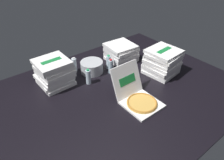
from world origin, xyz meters
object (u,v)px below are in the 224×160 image
ice_bucket (92,67)px  water_bottle_4 (111,66)px  open_pizza_box (138,97)px  pizza_stack_left_far (54,72)px  water_bottle_2 (108,62)px  water_bottle_3 (72,71)px  pizza_stack_left_near (162,62)px  water_bottle_0 (74,65)px  water_bottle_1 (88,77)px  pizza_stack_left_mid (121,52)px

ice_bucket → water_bottle_4: (0.20, -0.18, 0.02)m
open_pizza_box → pizza_stack_left_far: bearing=122.0°
water_bottle_2 → water_bottle_3: same height
open_pizza_box → pizza_stack_left_far: size_ratio=1.27×
open_pizza_box → water_bottle_2: (0.20, 0.82, 0.03)m
pizza_stack_left_near → pizza_stack_left_far: same height
pizza_stack_left_far → ice_bucket: pizza_stack_left_far is taller
open_pizza_box → pizza_stack_left_far: (-0.59, 0.95, 0.10)m
water_bottle_3 → water_bottle_4: size_ratio=1.00×
water_bottle_0 → water_bottle_2: size_ratio=1.00×
open_pizza_box → water_bottle_1: size_ratio=2.58×
water_bottle_0 → water_bottle_3: 0.17m
open_pizza_box → water_bottle_4: bearing=78.1°
water_bottle_3 → ice_bucket: bearing=-8.8°
ice_bucket → water_bottle_1: water_bottle_1 is taller
pizza_stack_left_near → water_bottle_2: size_ratio=2.16×
open_pizza_box → pizza_stack_left_near: open_pizza_box is taller
water_bottle_1 → water_bottle_3: (-0.11, 0.25, 0.00)m
water_bottle_0 → water_bottle_4: size_ratio=1.00×
pizza_stack_left_near → pizza_stack_left_mid: 0.67m
pizza_stack_left_mid → water_bottle_1: 0.78m
water_bottle_2 → ice_bucket: bearing=164.1°
ice_bucket → water_bottle_1: size_ratio=1.47×
water_bottle_2 → pizza_stack_left_near: bearing=-47.1°
ice_bucket → water_bottle_0: (-0.18, 0.18, 0.02)m
water_bottle_0 → water_bottle_3: bearing=-132.5°
water_bottle_0 → water_bottle_3: same height
ice_bucket → water_bottle_0: 0.25m
pizza_stack_left_far → ice_bucket: bearing=-6.4°
open_pizza_box → water_bottle_2: 0.84m
pizza_stack_left_mid → water_bottle_0: (-0.74, 0.17, -0.03)m
open_pizza_box → water_bottle_3: bearing=110.6°
pizza_stack_left_near → pizza_stack_left_mid: (-0.22, 0.64, -0.04)m
pizza_stack_left_mid → water_bottle_0: 0.76m
pizza_stack_left_mid → water_bottle_0: bearing=167.0°
water_bottle_2 → pizza_stack_left_mid: bearing=14.0°
pizza_stack_left_near → pizza_stack_left_mid: pizza_stack_left_near is taller
water_bottle_2 → water_bottle_4: (-0.05, -0.11, 0.00)m
pizza_stack_left_mid → pizza_stack_left_far: bearing=177.1°
water_bottle_3 → water_bottle_4: bearing=-24.7°
water_bottle_2 → water_bottle_1: bearing=-162.7°
water_bottle_4 → pizza_stack_left_mid: bearing=28.3°
pizza_stack_left_far → water_bottle_2: pizza_stack_left_far is taller
pizza_stack_left_far → water_bottle_3: (0.24, -0.01, -0.07)m
pizza_stack_left_far → water_bottle_1: bearing=-37.7°
pizza_stack_left_mid → pizza_stack_left_far: size_ratio=1.02×
water_bottle_4 → water_bottle_2: bearing=67.7°
pizza_stack_left_mid → water_bottle_3: 0.86m
water_bottle_1 → pizza_stack_left_near: bearing=-23.7°
pizza_stack_left_near → water_bottle_2: 0.77m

